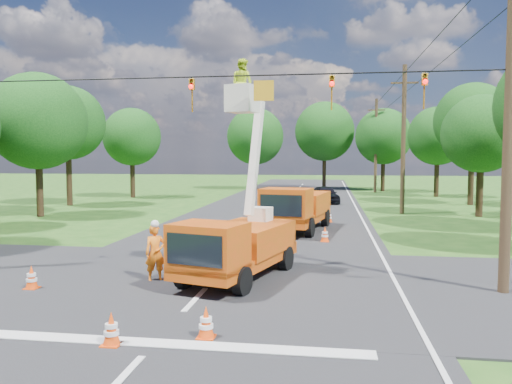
% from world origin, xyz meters
% --- Properties ---
extents(ground, '(140.00, 140.00, 0.00)m').
position_xyz_m(ground, '(0.00, 20.00, 0.00)').
color(ground, '#204A16').
rests_on(ground, ground).
extents(road_main, '(12.00, 100.00, 0.06)m').
position_xyz_m(road_main, '(0.00, 20.00, 0.00)').
color(road_main, black).
rests_on(road_main, ground).
extents(road_cross, '(56.00, 10.00, 0.07)m').
position_xyz_m(road_cross, '(0.00, 2.00, 0.00)').
color(road_cross, black).
rests_on(road_cross, ground).
extents(stop_bar, '(9.00, 0.45, 0.02)m').
position_xyz_m(stop_bar, '(0.00, -3.20, 0.00)').
color(stop_bar, silver).
rests_on(stop_bar, ground).
extents(edge_line, '(0.12, 90.00, 0.02)m').
position_xyz_m(edge_line, '(5.60, 20.00, 0.00)').
color(edge_line, silver).
rests_on(edge_line, ground).
extents(bucket_truck, '(3.39, 5.73, 6.96)m').
position_xyz_m(bucket_truck, '(0.69, 2.45, 1.48)').
color(bucket_truck, '#D0430E').
rests_on(bucket_truck, ground).
extents(second_truck, '(3.43, 6.61, 2.36)m').
position_xyz_m(second_truck, '(1.89, 12.83, 1.23)').
color(second_truck, '#D0430E').
rests_on(second_truck, ground).
extents(ground_worker, '(0.77, 0.70, 1.77)m').
position_xyz_m(ground_worker, '(-1.80, 1.93, 0.89)').
color(ground_worker, '#FF9D15').
rests_on(ground_worker, ground).
extents(distant_car, '(2.74, 4.58, 1.46)m').
position_xyz_m(distant_car, '(3.25, 28.74, 0.73)').
color(distant_car, black).
rests_on(distant_car, ground).
extents(traffic_cone_0, '(0.38, 0.38, 0.71)m').
position_xyz_m(traffic_cone_0, '(-0.85, -3.39, 0.36)').
color(traffic_cone_0, '#F7480D').
rests_on(traffic_cone_0, ground).
extents(traffic_cone_1, '(0.38, 0.38, 0.71)m').
position_xyz_m(traffic_cone_1, '(0.98, -2.71, 0.36)').
color(traffic_cone_1, '#F7480D').
rests_on(traffic_cone_1, ground).
extents(traffic_cone_2, '(0.38, 0.38, 0.71)m').
position_xyz_m(traffic_cone_2, '(1.75, 8.49, 0.36)').
color(traffic_cone_2, '#F7480D').
rests_on(traffic_cone_2, ground).
extents(traffic_cone_3, '(0.38, 0.38, 0.71)m').
position_xyz_m(traffic_cone_3, '(3.39, 9.80, 0.36)').
color(traffic_cone_3, '#F7480D').
rests_on(traffic_cone_3, ground).
extents(traffic_cone_4, '(0.38, 0.38, 0.71)m').
position_xyz_m(traffic_cone_4, '(-5.06, 0.42, 0.36)').
color(traffic_cone_4, '#F7480D').
rests_on(traffic_cone_4, ground).
extents(traffic_cone_7, '(0.38, 0.38, 0.71)m').
position_xyz_m(traffic_cone_7, '(3.59, 16.59, 0.36)').
color(traffic_cone_7, '#F7480D').
rests_on(traffic_cone_7, ground).
extents(pole_right_near, '(1.80, 0.30, 10.00)m').
position_xyz_m(pole_right_near, '(8.50, 2.00, 5.11)').
color(pole_right_near, '#4C3823').
rests_on(pole_right_near, ground).
extents(pole_right_mid, '(1.80, 0.30, 10.00)m').
position_xyz_m(pole_right_mid, '(8.50, 22.00, 5.11)').
color(pole_right_mid, '#4C3823').
rests_on(pole_right_mid, ground).
extents(pole_right_far, '(1.80, 0.30, 10.00)m').
position_xyz_m(pole_right_far, '(8.50, 42.00, 5.11)').
color(pole_right_far, '#4C3823').
rests_on(pole_right_far, ground).
extents(signal_span, '(18.00, 0.29, 1.07)m').
position_xyz_m(signal_span, '(2.23, 1.99, 5.88)').
color(signal_span, black).
rests_on(signal_span, ground).
extents(tree_left_d, '(6.20, 6.20, 9.24)m').
position_xyz_m(tree_left_d, '(-15.00, 17.00, 6.12)').
color(tree_left_d, '#382616').
rests_on(tree_left_d, ground).
extents(tree_left_e, '(5.80, 5.80, 9.41)m').
position_xyz_m(tree_left_e, '(-16.80, 24.00, 6.49)').
color(tree_left_e, '#382616').
rests_on(tree_left_e, ground).
extents(tree_left_f, '(5.40, 5.40, 8.40)m').
position_xyz_m(tree_left_f, '(-14.80, 32.00, 5.69)').
color(tree_left_f, '#382616').
rests_on(tree_left_f, ground).
extents(tree_right_c, '(5.00, 5.00, 7.83)m').
position_xyz_m(tree_right_c, '(13.20, 21.00, 5.31)').
color(tree_right_c, '#382616').
rests_on(tree_right_c, ground).
extents(tree_right_d, '(6.00, 6.00, 9.70)m').
position_xyz_m(tree_right_d, '(14.80, 29.00, 6.68)').
color(tree_right_d, '#382616').
rests_on(tree_right_d, ground).
extents(tree_right_e, '(5.60, 5.60, 8.63)m').
position_xyz_m(tree_right_e, '(13.80, 37.00, 5.81)').
color(tree_right_e, '#382616').
rests_on(tree_right_e, ground).
extents(tree_far_a, '(6.60, 6.60, 9.50)m').
position_xyz_m(tree_far_a, '(-5.00, 45.00, 6.19)').
color(tree_far_a, '#382616').
rests_on(tree_far_a, ground).
extents(tree_far_b, '(7.00, 7.00, 10.32)m').
position_xyz_m(tree_far_b, '(3.00, 47.00, 6.81)').
color(tree_far_b, '#382616').
rests_on(tree_far_b, ground).
extents(tree_far_c, '(6.20, 6.20, 9.18)m').
position_xyz_m(tree_far_c, '(9.50, 44.00, 6.06)').
color(tree_far_c, '#382616').
rests_on(tree_far_c, ground).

